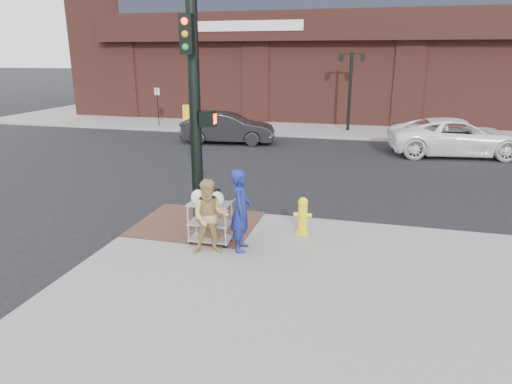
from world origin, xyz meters
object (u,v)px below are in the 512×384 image
(traffic_signal_pole, at_px, (196,112))
(sedan_dark, at_px, (228,128))
(minivan_white, at_px, (457,137))
(fire_hydrant, at_px, (303,215))
(utility_cart, at_px, (210,219))
(lamp_post, at_px, (350,83))
(woman_blue, at_px, (241,210))
(pedestrian_tan, at_px, (210,217))

(traffic_signal_pole, height_order, sedan_dark, traffic_signal_pole)
(sedan_dark, xyz_separation_m, minivan_white, (10.01, -0.17, 0.05))
(minivan_white, distance_m, fire_hydrant, 11.63)
(traffic_signal_pole, bearing_deg, utility_cart, -56.04)
(fire_hydrant, bearing_deg, sedan_dark, 115.96)
(lamp_post, bearing_deg, minivan_white, -43.59)
(lamp_post, distance_m, woman_blue, 16.39)
(lamp_post, height_order, utility_cart, lamp_post)
(traffic_signal_pole, distance_m, fire_hydrant, 3.30)
(minivan_white, xyz_separation_m, utility_cart, (-6.59, -11.63, -0.05))
(woman_blue, relative_size, minivan_white, 0.32)
(fire_hydrant, bearing_deg, woman_blue, -133.19)
(sedan_dark, height_order, utility_cart, sedan_dark)
(woman_blue, height_order, fire_hydrant, woman_blue)
(sedan_dark, xyz_separation_m, utility_cart, (3.42, -11.80, -0.01))
(utility_cart, height_order, fire_hydrant, utility_cart)
(sedan_dark, relative_size, fire_hydrant, 4.99)
(lamp_post, distance_m, minivan_white, 6.77)
(traffic_signal_pole, xyz_separation_m, woman_blue, (1.33, -1.04, -1.82))
(minivan_white, relative_size, utility_cart, 4.47)
(lamp_post, height_order, traffic_signal_pole, traffic_signal_pole)
(pedestrian_tan, height_order, minivan_white, pedestrian_tan)
(lamp_post, xyz_separation_m, woman_blue, (-1.14, -16.27, -1.60))
(sedan_dark, bearing_deg, lamp_post, -58.25)
(pedestrian_tan, distance_m, sedan_dark, 12.77)
(sedan_dark, xyz_separation_m, fire_hydrant, (5.25, -10.79, -0.12))
(pedestrian_tan, xyz_separation_m, sedan_dark, (-3.60, 12.26, -0.21))
(woman_blue, distance_m, minivan_white, 13.16)
(lamp_post, bearing_deg, pedestrian_tan, -95.87)
(sedan_dark, bearing_deg, minivan_white, -98.38)
(pedestrian_tan, relative_size, minivan_white, 0.28)
(traffic_signal_pole, distance_m, pedestrian_tan, 2.46)
(lamp_post, relative_size, traffic_signal_pole, 0.80)
(utility_cart, bearing_deg, lamp_post, 83.35)
(sedan_dark, relative_size, utility_cart, 3.54)
(traffic_signal_pole, relative_size, woman_blue, 2.89)
(sedan_dark, bearing_deg, pedestrian_tan, -171.04)
(fire_hydrant, bearing_deg, pedestrian_tan, -138.38)
(utility_cart, bearing_deg, traffic_signal_pole, 123.96)
(lamp_post, bearing_deg, fire_hydrant, -90.19)
(minivan_white, bearing_deg, lamp_post, 38.20)
(traffic_signal_pole, relative_size, sedan_dark, 1.15)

